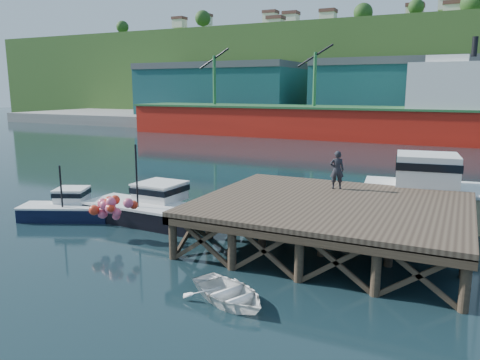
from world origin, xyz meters
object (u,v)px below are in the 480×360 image
Objects in this scene: boat_navy at (68,207)px; dinghy at (229,293)px; boat_black at (150,207)px; trawler at (472,196)px; dockworker at (337,170)px.

boat_navy is 14.22m from dinghy.
boat_black is 2.14× the size of dinghy.
trawler is 15.88m from dinghy.
trawler is at bearing -1.62° from boat_navy.
boat_black reaches higher than dockworker.
trawler reaches higher than dinghy.
trawler is at bearing -169.51° from dockworker.
dinghy is at bearing -37.63° from boat_black.
dockworker is at bearing 20.60° from boat_black.
dockworker is (-6.46, -3.64, 1.50)m from trawler.
dinghy is at bearing -125.30° from trawler.
boat_black reaches higher than dinghy.
dockworker reaches higher than dinghy.
dinghy is at bearing -46.72° from boat_navy.
dockworker is (14.14, 4.75, 2.48)m from boat_navy.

